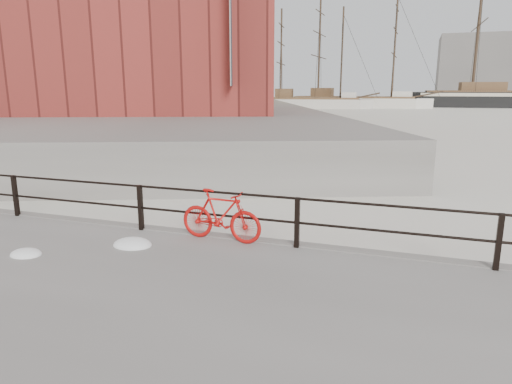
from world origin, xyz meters
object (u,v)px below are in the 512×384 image
Objects in this scene: bicycle at (221,215)px; workboat_near at (124,124)px; schooner_left at (310,108)px; workboat_far at (179,118)px; schooner_mid at (353,107)px.

bicycle is 37.75m from workboat_near.
schooner_left reaches higher than workboat_near.
workboat_far is at bearing -114.06° from schooner_left.
workboat_near is (-15.90, -48.01, 0.00)m from schooner_mid.
workboat_far is at bearing -111.76° from schooner_mid.
workboat_far is (0.17, 10.72, 0.00)m from workboat_near.
schooner_left reaches higher than bicycle.
schooner_left is at bearing 53.33° from workboat_near.
bicycle is at bearing -86.98° from schooner_left.
schooner_mid is 2.22× the size of workboat_near.
workboat_near is at bearing 131.42° from bicycle.
workboat_near and workboat_far have the same top height.
bicycle is 0.08× the size of schooner_left.
schooner_mid is at bearing 21.95° from workboat_far.
schooner_mid is at bearing 99.02° from bicycle.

